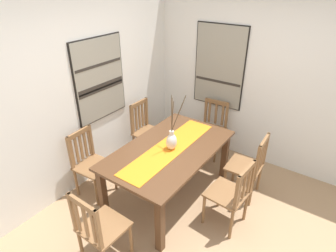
% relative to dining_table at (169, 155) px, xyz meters
% --- Properties ---
extents(ground_plane, '(6.40, 6.40, 0.03)m').
position_rel_dining_table_xyz_m(ground_plane, '(-0.32, -0.66, -0.65)').
color(ground_plane, '#A37F5B').
extents(wall_back, '(6.40, 0.12, 2.70)m').
position_rel_dining_table_xyz_m(wall_back, '(-0.32, 1.20, 0.72)').
color(wall_back, silver).
rests_on(wall_back, ground_plane).
extents(wall_side, '(0.12, 6.40, 2.70)m').
position_rel_dining_table_xyz_m(wall_side, '(1.54, -0.66, 0.72)').
color(wall_side, silver).
rests_on(wall_side, ground_plane).
extents(dining_table, '(1.72, 1.01, 0.74)m').
position_rel_dining_table_xyz_m(dining_table, '(0.00, 0.00, 0.00)').
color(dining_table, '#51331E').
rests_on(dining_table, ground_plane).
extents(table_runner, '(1.59, 0.36, 0.01)m').
position_rel_dining_table_xyz_m(table_runner, '(-0.00, 0.00, 0.10)').
color(table_runner, orange).
rests_on(table_runner, dining_table).
extents(centerpiece_vase, '(0.26, 0.22, 0.75)m').
position_rel_dining_table_xyz_m(centerpiece_vase, '(-0.00, -0.03, 0.23)').
color(centerpiece_vase, silver).
rests_on(centerpiece_vase, dining_table).
extents(chair_0, '(0.45, 0.45, 0.91)m').
position_rel_dining_table_xyz_m(chair_0, '(-0.55, 0.89, -0.16)').
color(chair_0, brown).
rests_on(chair_0, ground_plane).
extents(chair_1, '(0.43, 0.43, 0.91)m').
position_rel_dining_table_xyz_m(chair_1, '(-1.23, -0.02, -0.16)').
color(chair_1, brown).
rests_on(chair_1, ground_plane).
extents(chair_2, '(0.44, 0.44, 0.91)m').
position_rel_dining_table_xyz_m(chair_2, '(0.59, -0.84, -0.16)').
color(chair_2, brown).
rests_on(chair_2, ground_plane).
extents(chair_3, '(0.45, 0.45, 0.89)m').
position_rel_dining_table_xyz_m(chair_3, '(1.23, 0.02, -0.17)').
color(chair_3, brown).
rests_on(chair_3, ground_plane).
extents(chair_4, '(0.45, 0.45, 0.89)m').
position_rel_dining_table_xyz_m(chair_4, '(-0.03, -0.87, -0.17)').
color(chair_4, brown).
rests_on(chair_4, ground_plane).
extents(chair_5, '(0.42, 0.42, 0.93)m').
position_rel_dining_table_xyz_m(chair_5, '(0.55, 0.83, -0.15)').
color(chair_5, brown).
rests_on(chair_5, ground_plane).
extents(painting_on_back_wall, '(0.84, 0.05, 1.11)m').
position_rel_dining_table_xyz_m(painting_on_back_wall, '(-0.01, 1.14, 0.77)').
color(painting_on_back_wall, black).
extents(painting_on_side_wall, '(0.05, 0.82, 1.27)m').
position_rel_dining_table_xyz_m(painting_on_side_wall, '(1.47, 0.10, 0.76)').
color(painting_on_side_wall, black).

